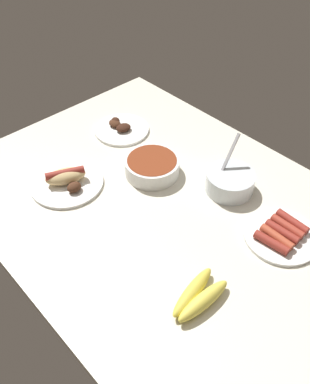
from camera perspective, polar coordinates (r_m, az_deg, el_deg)
The scene contains 7 objects.
ground_plane at distance 122.20cm, azimuth 0.49°, elevation -1.70°, with size 120.00×90.00×3.00cm, color silver.
bowl_chili at distance 128.34cm, azimuth -0.42°, elevation 3.67°, with size 17.24×17.24×5.32cm.
plate_sausages at distance 115.95cm, azimuth 17.18°, elevation -5.64°, with size 20.24×20.24×3.35cm.
plate_hotdog_assembled at distance 127.92cm, azimuth -12.21°, elevation 1.65°, with size 22.56×22.56×5.61cm.
bowl_coleslaw at distance 124.36cm, azimuth 10.40°, elevation 1.54°, with size 14.62×14.62×15.84cm.
banana_bunch at distance 99.19cm, azimuth 6.04°, elevation -14.26°, with size 8.73×16.50×4.00cm.
plate_grilled_meat at distance 148.29cm, azimuth -4.75°, elevation 8.82°, with size 19.40×19.40×3.39cm.
Camera 1 is at (-61.94, 58.86, 85.86)cm, focal length 38.30 mm.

